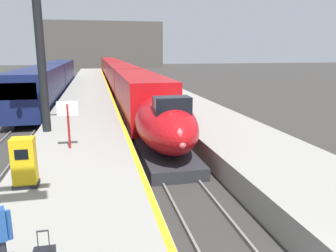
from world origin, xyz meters
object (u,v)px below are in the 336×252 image
highspeed_train_main (118,74)px  regional_train_adjacent (52,78)px  departure_info_board (68,115)px  station_column_mid (39,27)px  ticket_machine_yellow (24,164)px

highspeed_train_main → regional_train_adjacent: (-8.10, -8.12, 0.16)m
regional_train_adjacent → departure_info_board: (3.63, -26.04, 0.43)m
station_column_mid → ticket_machine_yellow: 9.01m
station_column_mid → departure_info_board: 5.50m
regional_train_adjacent → station_column_mid: (2.20, -22.44, 4.33)m
highspeed_train_main → ticket_machine_yellow: size_ratio=47.18×
departure_info_board → regional_train_adjacent: bearing=97.9°
highspeed_train_main → ticket_machine_yellow: highspeed_train_main is taller
regional_train_adjacent → station_column_mid: bearing=-84.4°
highspeed_train_main → departure_info_board: size_ratio=35.61×
ticket_machine_yellow → station_column_mid: bearing=92.6°
highspeed_train_main → regional_train_adjacent: size_ratio=2.06×
ticket_machine_yellow → departure_info_board: 4.30m
highspeed_train_main → regional_train_adjacent: 11.47m
regional_train_adjacent → ticket_machine_yellow: bearing=-85.2°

